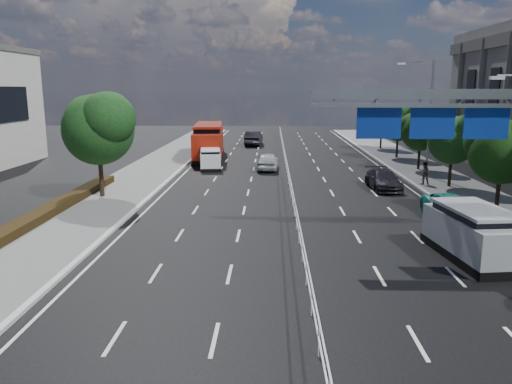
{
  "coord_description": "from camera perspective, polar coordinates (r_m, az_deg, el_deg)",
  "views": [
    {
      "loc": [
        -1.24,
        -12.69,
        6.86
      ],
      "look_at": [
        -1.92,
        8.67,
        2.4
      ],
      "focal_mm": 35.0,
      "sensor_mm": 36.0,
      "label": 1
    }
  ],
  "objects": [
    {
      "name": "median_fence",
      "position": [
        35.77,
        3.77,
        1.56
      ],
      "size": [
        0.05,
        85.0,
        1.02
      ],
      "color": "silver",
      "rests_on": "ground"
    },
    {
      "name": "parked_car_teal",
      "position": [
        28.5,
        21.33,
        -1.65
      ],
      "size": [
        2.14,
        4.58,
        1.27
      ],
      "primitive_type": "imported",
      "rotation": [
        0.0,
        0.0,
        -0.01
      ],
      "color": "#1D8273",
      "rests_on": "ground"
    },
    {
      "name": "white_minivan",
      "position": [
        43.43,
        -5.23,
        3.79
      ],
      "size": [
        2.23,
        4.19,
        1.74
      ],
      "rotation": [
        0.0,
        0.0,
        0.13
      ],
      "color": "black",
      "rests_on": "ground"
    },
    {
      "name": "red_bus",
      "position": [
        50.07,
        -5.41,
        5.9
      ],
      "size": [
        3.61,
        11.57,
        3.4
      ],
      "rotation": [
        0.0,
        0.0,
        0.08
      ],
      "color": "black",
      "rests_on": "ground"
    },
    {
      "name": "far_tree_f",
      "position": [
        44.1,
        18.38,
        6.81
      ],
      "size": [
        3.52,
        3.28,
        5.02
      ],
      "color": "black",
      "rests_on": "ground"
    },
    {
      "name": "parked_car_dark",
      "position": [
        35.54,
        14.36,
        1.38
      ],
      "size": [
        2.04,
        4.64,
        1.33
      ],
      "primitive_type": "imported",
      "rotation": [
        0.0,
        0.0,
        0.04
      ],
      "color": "black",
      "rests_on": "ground"
    },
    {
      "name": "overhead_gantry",
      "position": [
        24.13,
        21.34,
        8.02
      ],
      "size": [
        10.24,
        0.38,
        7.45
      ],
      "color": "gray",
      "rests_on": "ground"
    },
    {
      "name": "far_tree_g",
      "position": [
        51.3,
        16.05,
        7.86
      ],
      "size": [
        3.96,
        3.69,
        5.45
      ],
      "color": "black",
      "rests_on": "ground"
    },
    {
      "name": "near_car_silver",
      "position": [
        42.73,
        1.34,
        3.55
      ],
      "size": [
        1.91,
        4.42,
        1.49
      ],
      "primitive_type": "imported",
      "rotation": [
        0.0,
        0.0,
        3.11
      ],
      "color": "#B6B8BE",
      "rests_on": "ground"
    },
    {
      "name": "ground",
      "position": [
        14.47,
        6.8,
        -16.58
      ],
      "size": [
        160.0,
        160.0,
        0.0
      ],
      "primitive_type": "plane",
      "color": "black",
      "rests_on": "ground"
    },
    {
      "name": "far_tree_h",
      "position": [
        58.61,
        14.24,
        8.07
      ],
      "size": [
        3.41,
        3.18,
        4.91
      ],
      "color": "black",
      "rests_on": "ground"
    },
    {
      "name": "near_tree_back",
      "position": [
        32.55,
        -17.53,
        7.29
      ],
      "size": [
        4.84,
        4.51,
        6.69
      ],
      "color": "black",
      "rests_on": "ground"
    },
    {
      "name": "near_car_dark",
      "position": [
        61.23,
        -0.26,
        6.16
      ],
      "size": [
        2.12,
        5.31,
        1.72
      ],
      "primitive_type": "imported",
      "rotation": [
        0.0,
        0.0,
        3.08
      ],
      "color": "black",
      "rests_on": "ground"
    },
    {
      "name": "far_tree_d",
      "position": [
        30.06,
        26.43,
        4.51
      ],
      "size": [
        3.85,
        3.59,
        5.34
      ],
      "color": "black",
      "rests_on": "ground"
    },
    {
      "name": "pedestrian_b",
      "position": [
        37.38,
        18.65,
        2.06
      ],
      "size": [
        0.81,
        0.64,
        1.61
      ],
      "primitive_type": "imported",
      "rotation": [
        0.0,
        0.0,
        3.19
      ],
      "color": "gray",
      "rests_on": "sidewalk_far"
    },
    {
      "name": "streetlight_far",
      "position": [
        40.46,
        18.91,
        8.83
      ],
      "size": [
        2.78,
        2.4,
        9.0
      ],
      "color": "gray",
      "rests_on": "ground"
    },
    {
      "name": "far_tree_e",
      "position": [
        36.99,
        21.64,
        5.84
      ],
      "size": [
        3.63,
        3.38,
        5.13
      ],
      "color": "black",
      "rests_on": "ground"
    },
    {
      "name": "silver_minivan",
      "position": [
        22.25,
        23.63,
        -4.35
      ],
      "size": [
        2.81,
        5.39,
        2.14
      ],
      "rotation": [
        0.0,
        0.0,
        0.13
      ],
      "color": "black",
      "rests_on": "ground"
    }
  ]
}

